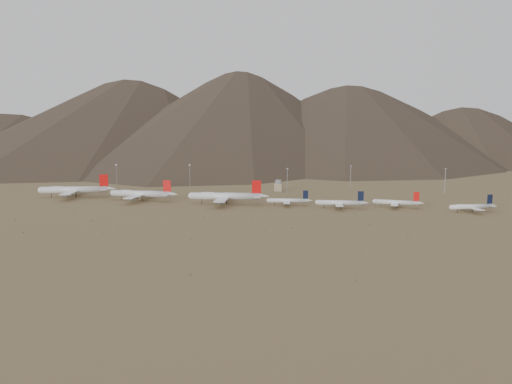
% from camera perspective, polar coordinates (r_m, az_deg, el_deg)
% --- Properties ---
extents(ground, '(3000.00, 3000.00, 0.00)m').
position_cam_1_polar(ground, '(416.01, -3.74, -2.00)').
color(ground, olive).
rests_on(ground, ground).
extents(mountain_ridge, '(4400.00, 1000.00, 300.00)m').
position_cam_1_polar(mountain_ridge, '(1303.91, 5.92, 11.30)').
color(mountain_ridge, '#453629').
rests_on(mountain_ridge, ground).
extents(widebody_west, '(72.12, 57.03, 21.97)m').
position_cam_1_polar(widebody_west, '(511.88, -20.03, 0.26)').
color(widebody_west, white).
rests_on(widebody_west, ground).
extents(widebody_centre, '(66.54, 50.98, 19.75)m').
position_cam_1_polar(widebody_centre, '(470.75, -12.97, -0.19)').
color(widebody_centre, white).
rests_on(widebody_centre, ground).
extents(widebody_east, '(72.32, 55.90, 21.50)m').
position_cam_1_polar(widebody_east, '(440.35, -3.49, -0.47)').
color(widebody_east, white).
rests_on(widebody_east, ground).
extents(narrowbody_a, '(40.42, 29.23, 13.35)m').
position_cam_1_polar(narrowbody_a, '(435.13, 3.77, -0.98)').
color(narrowbody_a, white).
rests_on(narrowbody_a, ground).
extents(narrowbody_b, '(44.94, 32.23, 14.82)m').
position_cam_1_polar(narrowbody_b, '(425.43, 9.71, -1.22)').
color(narrowbody_b, white).
rests_on(narrowbody_b, ground).
extents(narrowbody_c, '(42.58, 30.90, 14.10)m').
position_cam_1_polar(narrowbody_c, '(439.23, 15.84, -1.15)').
color(narrowbody_c, white).
rests_on(narrowbody_c, ground).
extents(narrowbody_d, '(40.28, 30.14, 13.93)m').
position_cam_1_polar(narrowbody_d, '(438.38, 23.51, -1.53)').
color(narrowbody_d, white).
rests_on(narrowbody_d, ground).
extents(control_tower, '(8.00, 8.00, 12.00)m').
position_cam_1_polar(control_tower, '(526.47, 2.57, 0.68)').
color(control_tower, tan).
rests_on(control_tower, ground).
extents(mast_far_west, '(2.00, 0.60, 25.70)m').
position_cam_1_polar(mast_far_west, '(575.13, -15.65, 1.90)').
color(mast_far_west, gray).
rests_on(mast_far_west, ground).
extents(mast_west, '(2.00, 0.60, 25.70)m').
position_cam_1_polar(mast_west, '(558.45, -7.58, 1.95)').
color(mast_west, gray).
rests_on(mast_west, ground).
extents(mast_centre, '(2.00, 0.60, 25.70)m').
position_cam_1_polar(mast_centre, '(509.84, 3.60, 1.44)').
color(mast_centre, gray).
rests_on(mast_centre, ground).
extents(mast_east, '(2.00, 0.60, 25.70)m').
position_cam_1_polar(mast_east, '(549.76, 10.76, 1.79)').
color(mast_east, gray).
rests_on(mast_east, ground).
extents(mast_far_east, '(2.00, 0.60, 25.70)m').
position_cam_1_polar(mast_far_east, '(543.98, 20.80, 1.35)').
color(mast_far_east, gray).
rests_on(mast_far_east, ground).
extents(desert_scrub, '(442.79, 181.81, 0.86)m').
position_cam_1_polar(desert_scrub, '(343.82, -9.32, -4.13)').
color(desert_scrub, olive).
rests_on(desert_scrub, ground).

